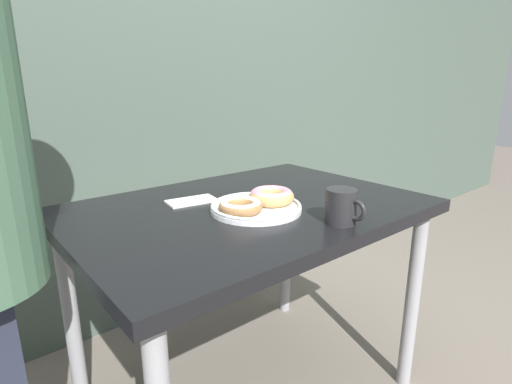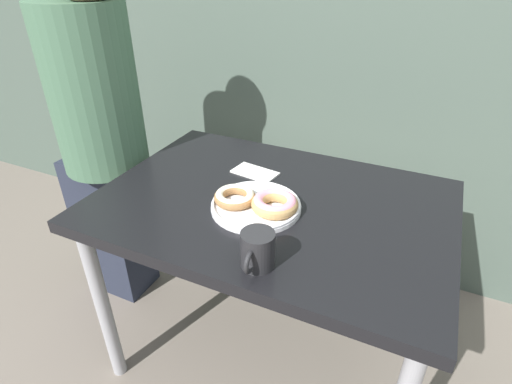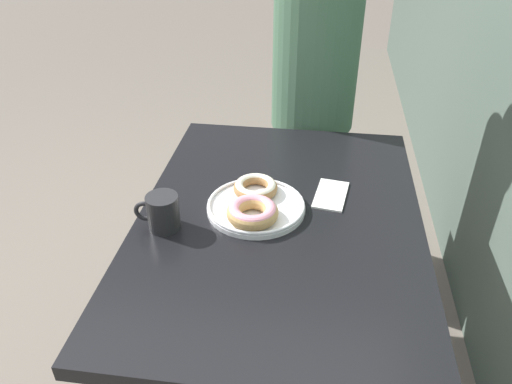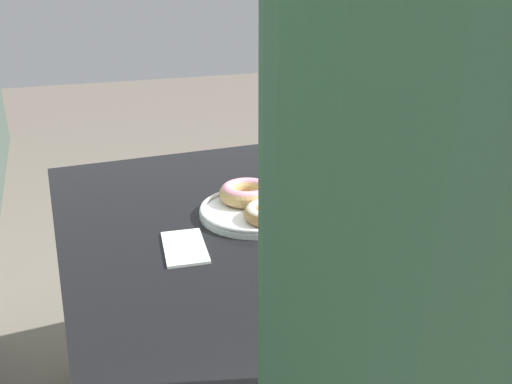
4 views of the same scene
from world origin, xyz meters
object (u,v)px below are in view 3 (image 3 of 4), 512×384
(person_figure, at_px, (314,92))
(coffee_mug, at_px, (162,212))
(napkin, at_px, (331,195))
(donut_plate, at_px, (255,203))
(dining_table, at_px, (279,240))

(person_figure, bearing_deg, coffee_mug, -23.26)
(coffee_mug, height_order, person_figure, person_figure)
(coffee_mug, distance_m, napkin, 0.49)
(napkin, bearing_deg, donut_plate, -63.13)
(napkin, bearing_deg, coffee_mug, -64.17)
(donut_plate, height_order, coffee_mug, coffee_mug)
(donut_plate, height_order, person_figure, person_figure)
(donut_plate, distance_m, napkin, 0.24)
(coffee_mug, bearing_deg, napkin, 115.83)
(dining_table, distance_m, coffee_mug, 0.34)
(dining_table, height_order, napkin, napkin)
(dining_table, bearing_deg, donut_plate, -105.15)
(person_figure, height_order, napkin, person_figure)
(napkin, bearing_deg, dining_table, -47.73)
(coffee_mug, bearing_deg, person_figure, 156.74)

